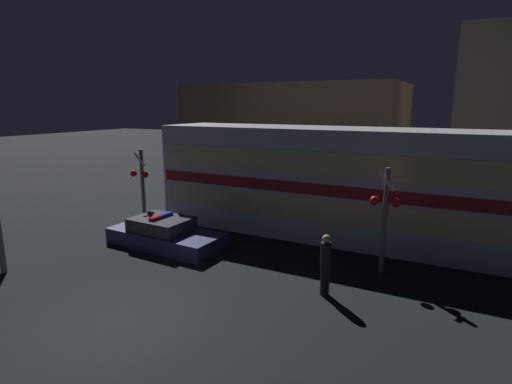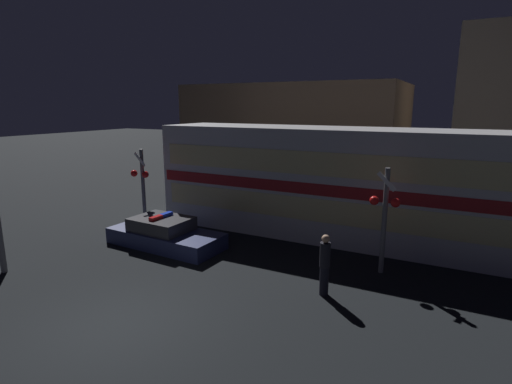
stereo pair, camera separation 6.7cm
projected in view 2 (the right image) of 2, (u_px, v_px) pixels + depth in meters
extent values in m
plane|color=black|center=(116.00, 326.00, 9.25)|extent=(120.00, 120.00, 0.00)
cube|color=silver|center=(342.00, 184.00, 15.19)|extent=(14.80, 3.01, 4.19)
cube|color=maroon|center=(330.00, 191.00, 13.88)|extent=(14.51, 0.03, 0.42)
cube|color=beige|center=(329.00, 212.00, 14.04)|extent=(14.06, 0.02, 0.84)
cube|color=beige|center=(331.00, 165.00, 13.69)|extent=(14.06, 0.02, 0.84)
cube|color=navy|center=(166.00, 238.00, 14.51)|extent=(4.38, 1.95, 0.57)
cube|color=#333338|center=(162.00, 224.00, 14.48)|extent=(2.13, 1.64, 0.46)
cube|color=red|center=(156.00, 218.00, 14.20)|extent=(0.22, 0.54, 0.12)
cube|color=blue|center=(166.00, 214.00, 14.65)|extent=(0.22, 0.54, 0.12)
cylinder|color=black|center=(324.00, 281.00, 10.71)|extent=(0.24, 0.24, 0.81)
cylinder|color=black|center=(325.00, 255.00, 10.55)|extent=(0.29, 0.29, 0.67)
sphere|color=tan|center=(326.00, 239.00, 10.45)|extent=(0.22, 0.22, 0.22)
cylinder|color=slate|center=(384.00, 222.00, 11.90)|extent=(0.15, 0.15, 3.24)
sphere|color=red|center=(374.00, 200.00, 11.76)|extent=(0.27, 0.27, 0.27)
sphere|color=red|center=(395.00, 203.00, 11.49)|extent=(0.27, 0.27, 0.27)
cube|color=white|center=(386.00, 182.00, 11.55)|extent=(0.58, 0.03, 0.58)
cylinder|color=slate|center=(143.00, 189.00, 16.39)|extent=(0.15, 0.15, 3.28)
sphere|color=red|center=(134.00, 173.00, 16.25)|extent=(0.27, 0.27, 0.27)
sphere|color=red|center=(145.00, 175.00, 15.98)|extent=(0.27, 0.27, 0.27)
cube|color=white|center=(140.00, 159.00, 16.05)|extent=(0.58, 0.03, 0.58)
cube|color=brown|center=(296.00, 139.00, 23.40)|extent=(11.83, 6.61, 6.15)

